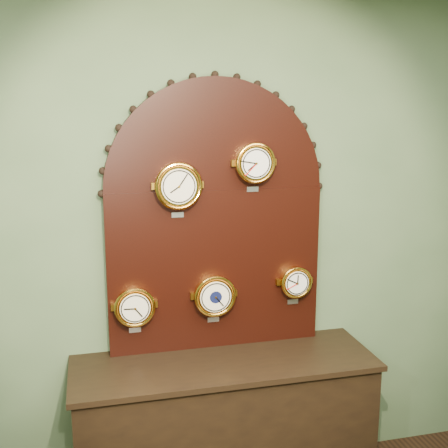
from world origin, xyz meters
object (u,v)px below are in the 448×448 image
object	(u,v)px
display_board	(215,208)
arabic_clock	(255,163)
barometer	(215,295)
roman_clock	(178,186)
tide_clock	(295,282)
shop_counter	(225,432)
hygrometer	(135,307)

from	to	relation	value
display_board	arabic_clock	distance (m)	0.33
arabic_clock	barometer	xyz separation A→B (m)	(-0.22, -0.00, -0.73)
roman_clock	barometer	bearing A→B (deg)	0.07
display_board	roman_clock	xyz separation A→B (m)	(-0.21, -0.07, 0.14)
barometer	tide_clock	distance (m)	0.48
roman_clock	arabic_clock	size ratio (longest dim) A/B	1.11
shop_counter	roman_clock	world-z (taller)	roman_clock
roman_clock	hygrometer	bearing A→B (deg)	179.83
shop_counter	hygrometer	distance (m)	0.87
barometer	arabic_clock	bearing A→B (deg)	0.13
roman_clock	arabic_clock	bearing A→B (deg)	0.10
arabic_clock	display_board	bearing A→B (deg)	161.76
roman_clock	hygrometer	xyz separation A→B (m)	(-0.25, 0.00, -0.64)
arabic_clock	hygrometer	distance (m)	1.00
shop_counter	hygrometer	bearing A→B (deg)	161.55
display_board	hygrometer	bearing A→B (deg)	-171.80
display_board	barometer	distance (m)	0.48
display_board	barometer	bearing A→B (deg)	-107.81
arabic_clock	hygrometer	bearing A→B (deg)	180.00
arabic_clock	barometer	bearing A→B (deg)	-179.87
shop_counter	barometer	world-z (taller)	barometer
roman_clock	barometer	size ratio (longest dim) A/B	1.05
hygrometer	tide_clock	size ratio (longest dim) A/B	1.14
roman_clock	barometer	distance (m)	0.65
arabic_clock	barometer	size ratio (longest dim) A/B	0.95
arabic_clock	barometer	distance (m)	0.76
shop_counter	tide_clock	bearing A→B (deg)	18.86
display_board	tide_clock	size ratio (longest dim) A/B	6.45
display_board	hygrometer	distance (m)	0.69
hygrometer	tide_clock	xyz separation A→B (m)	(0.91, 0.00, 0.07)
roman_clock	barometer	xyz separation A→B (m)	(0.19, 0.00, -0.62)
shop_counter	display_board	size ratio (longest dim) A/B	1.05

